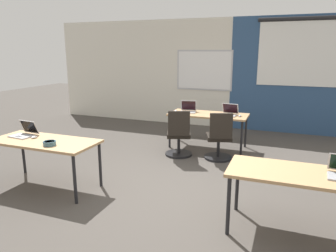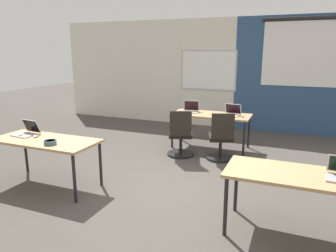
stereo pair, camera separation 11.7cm
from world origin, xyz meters
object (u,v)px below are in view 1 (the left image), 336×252
mouse_far_right (240,116)px  mouse_near_left_end (34,137)px  desk_near_left (44,144)px  desk_far_center (208,117)px  laptop_far_left (188,110)px  mouse_far_left (176,111)px  chair_far_right (219,140)px  chair_far_left (179,137)px  laptop_far_right (229,113)px  desk_near_right (304,178)px  snack_bowl (49,143)px  laptop_near_left_end (24,133)px

mouse_far_right → mouse_near_left_end: bearing=-134.1°
desk_near_left → desk_far_center: (1.75, 2.80, 0.00)m
laptop_far_left → mouse_far_left: bearing=-173.8°
chair_far_right → mouse_near_left_end: size_ratio=8.41×
desk_far_center → chair_far_left: size_ratio=1.74×
desk_near_left → laptop_far_left: 3.12m
desk_far_center → laptop_far_right: bearing=1.2°
desk_near_right → snack_bowl: 3.25m
chair_far_left → snack_bowl: (-1.11, -2.21, 0.38)m
mouse_far_right → chair_far_left: bearing=-145.5°
chair_far_right → chair_far_left: size_ratio=1.00×
laptop_near_left_end → chair_far_left: bearing=52.4°
chair_far_left → snack_bowl: 2.50m
laptop_far_left → chair_far_left: bearing=-95.0°
laptop_far_right → laptop_near_left_end: size_ratio=1.01×
desk_far_center → mouse_far_left: 0.71m
desk_far_center → laptop_far_left: size_ratio=4.28×
desk_near_right → chair_far_right: (-1.36, 2.11, -0.28)m
desk_near_left → laptop_near_left_end: 0.47m
desk_near_left → mouse_far_right: (2.40, 2.74, 0.08)m
laptop_near_left_end → snack_bowl: (0.71, -0.26, -0.01)m
snack_bowl → laptop_far_left: bearing=70.9°
chair_far_right → mouse_far_left: 1.32m
desk_far_center → snack_bowl: (-1.49, -2.97, 0.10)m
laptop_far_left → laptop_near_left_end: laptop_far_left is taller
mouse_far_left → chair_far_left: (0.32, -0.73, -0.36)m
mouse_far_left → chair_far_left: 0.88m
desk_near_left → laptop_near_left_end: laptop_near_left_end is taller
mouse_far_right → laptop_near_left_end: bearing=-137.1°
chair_far_right → mouse_near_left_end: (-2.35, -2.07, 0.36)m
desk_near_right → chair_far_left: 2.96m
desk_near_left → snack_bowl: size_ratio=9.01×
desk_near_left → laptop_far_left: (1.30, 2.83, 0.11)m
laptop_far_left → snack_bowl: bearing=-119.3°
chair_far_right → snack_bowl: (-1.88, -2.28, 0.38)m
mouse_far_right → chair_far_left: chair_far_left is taller
mouse_far_left → laptop_far_left: bearing=16.4°
mouse_near_left_end → snack_bowl: size_ratio=0.62×
mouse_far_left → snack_bowl: 3.04m
chair_far_left → mouse_near_left_end: 2.57m
chair_far_right → chair_far_left: (-0.76, -0.08, 0.00)m
laptop_far_right → chair_far_left: 1.18m
mouse_far_right → desk_near_right: bearing=-68.1°
mouse_near_left_end → desk_near_left: bearing=-10.1°
chair_far_right → mouse_near_left_end: bearing=21.8°
mouse_far_right → laptop_near_left_end: 3.89m
desk_near_left → desk_near_right: 3.50m
snack_bowl → chair_far_right: bearing=50.5°
mouse_far_right → mouse_far_left: bearing=179.1°
laptop_near_left_end → snack_bowl: size_ratio=2.02×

